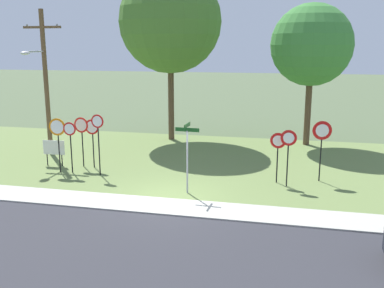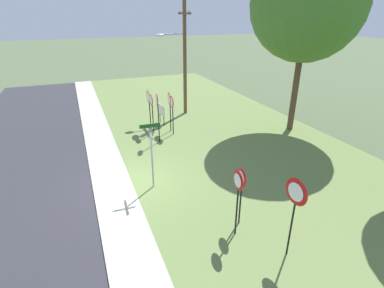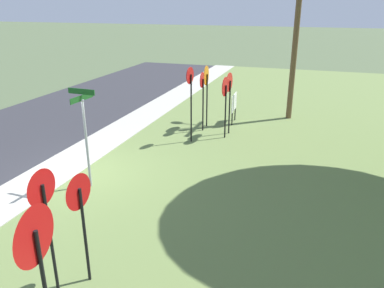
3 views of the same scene
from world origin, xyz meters
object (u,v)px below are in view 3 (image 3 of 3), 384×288
object	(u,v)px
stop_sign_far_right	(190,90)
yield_sign_near_right	(44,204)
stop_sign_far_left	(206,83)
stop_sign_near_right	(203,90)
stop_sign_far_center	(225,94)
street_name_post	(85,130)
notice_board	(234,104)
yield_sign_far_left	(37,253)
stop_sign_near_left	(229,90)
yield_sign_near_left	(80,204)
utility_pole	(293,23)

from	to	relation	value
stop_sign_far_right	yield_sign_near_right	world-z (taller)	stop_sign_far_right
stop_sign_far_left	stop_sign_near_right	bearing A→B (deg)	-0.85
stop_sign_far_center	street_name_post	world-z (taller)	street_name_post
stop_sign_far_center	notice_board	xyz separation A→B (m)	(-2.02, -0.08, -0.86)
stop_sign_far_left	yield_sign_far_left	world-z (taller)	yield_sign_far_left
stop_sign_near_left	yield_sign_far_left	size ratio (longest dim) A/B	0.92
yield_sign_far_left	yield_sign_near_right	bearing A→B (deg)	-148.59
stop_sign_far_center	yield_sign_far_left	xyz separation A→B (m)	(10.44, 0.14, 0.28)
yield_sign_near_left	yield_sign_near_right	bearing A→B (deg)	-38.06
stop_sign_far_right	notice_board	distance (m)	3.21
stop_sign_far_center	street_name_post	bearing A→B (deg)	-22.71
yield_sign_near_right	utility_pole	distance (m)	13.12
stop_sign_far_center	utility_pole	bearing A→B (deg)	154.29
yield_sign_near_left	utility_pole	xyz separation A→B (m)	(-12.16, 2.48, 2.51)
yield_sign_near_right	utility_pole	xyz separation A→B (m)	(-12.59, 2.87, 2.35)
stop_sign_far_left	stop_sign_near_left	bearing A→B (deg)	57.92
street_name_post	notice_board	bearing A→B (deg)	163.72
notice_board	stop_sign_near_right	bearing A→B (deg)	-37.14
yield_sign_near_right	street_name_post	distance (m)	4.21
utility_pole	stop_sign_near_right	bearing A→B (deg)	-46.04
stop_sign_near_left	stop_sign_far_center	size ratio (longest dim) A/B	1.03
utility_pole	yield_sign_near_right	bearing A→B (deg)	-12.82
yield_sign_near_left	yield_sign_far_left	xyz separation A→B (m)	(1.79, 0.63, 0.38)
street_name_post	utility_pole	bearing A→B (deg)	155.24
stop_sign_far_center	stop_sign_far_right	xyz separation A→B (m)	(0.81, -1.09, 0.26)
yield_sign_near_right	street_name_post	xyz separation A→B (m)	(-3.84, -1.72, -0.09)
stop_sign_far_center	yield_sign_far_left	world-z (taller)	yield_sign_far_left
street_name_post	stop_sign_near_left	bearing A→B (deg)	158.51
stop_sign_near_right	yield_sign_far_left	distance (m)	11.09
utility_pole	stop_sign_far_center	bearing A→B (deg)	-29.43
stop_sign_far_right	notice_board	xyz separation A→B (m)	(-2.83, 1.01, -1.12)
stop_sign_near_right	yield_sign_near_left	xyz separation A→B (m)	(9.23, 0.57, -0.08)
stop_sign_far_left	yield_sign_near_left	size ratio (longest dim) A/B	1.16
stop_sign_far_left	notice_board	size ratio (longest dim) A/B	2.02
stop_sign_far_right	notice_board	size ratio (longest dim) A/B	2.22
stop_sign_near_left	stop_sign_far_left	xyz separation A→B (m)	(-0.62, -1.10, 0.09)
notice_board	yield_sign_near_right	bearing A→B (deg)	-7.01
stop_sign_far_center	stop_sign_far_right	size ratio (longest dim) A/B	0.84
utility_pole	yield_sign_far_left	bearing A→B (deg)	-7.54
notice_board	stop_sign_near_left	bearing A→B (deg)	1.18
stop_sign_far_center	stop_sign_far_left	bearing A→B (deg)	-134.00
yield_sign_far_left	utility_pole	size ratio (longest dim) A/B	0.35
street_name_post	utility_pole	size ratio (longest dim) A/B	0.37
stop_sign_far_center	yield_sign_near_right	bearing A→B (deg)	-1.81
yield_sign_near_left	yield_sign_near_right	xyz separation A→B (m)	(0.43, -0.39, 0.16)
stop_sign_far_right	yield_sign_near_right	bearing A→B (deg)	7.41
stop_sign_far_left	stop_sign_far_right	xyz separation A→B (m)	(1.99, -0.01, 0.11)
stop_sign_near_right	notice_board	xyz separation A→B (m)	(-1.44, 0.98, -0.85)
stop_sign_far_right	utility_pole	world-z (taller)	utility_pole
stop_sign_far_center	yield_sign_near_right	distance (m)	9.11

